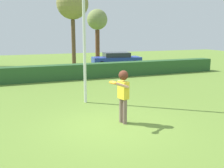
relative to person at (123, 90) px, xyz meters
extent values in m
plane|color=olive|center=(-0.47, -0.15, -1.12)|extent=(60.00, 60.00, 0.00)
cylinder|color=#7B615C|center=(0.03, -0.10, -0.70)|extent=(0.14, 0.14, 0.84)
cylinder|color=#7B615C|center=(-0.01, 0.10, -0.70)|extent=(0.14, 0.14, 0.84)
cube|color=yellow|center=(0.01, 0.00, 0.01)|extent=(0.29, 0.42, 0.58)
cylinder|color=tan|center=(-0.21, -0.29, 0.25)|extent=(0.62, 0.21, 0.30)
cylinder|color=tan|center=(-0.04, 0.23, -0.01)|extent=(0.09, 0.09, 0.62)
sphere|color=tan|center=(0.01, 0.00, 0.47)|extent=(0.22, 0.22, 0.22)
sphere|color=#52281B|center=(0.01, 0.00, 0.50)|extent=(0.32, 0.32, 0.32)
cylinder|color=orange|center=(-0.51, -0.36, 0.37)|extent=(0.23, 0.23, 0.06)
cylinder|color=silver|center=(-0.42, 3.03, 2.08)|extent=(0.12, 0.12, 6.39)
cube|color=#2C572B|center=(-0.47, 8.96, -0.64)|extent=(23.47, 0.90, 0.96)
cube|color=#263FA5|center=(5.51, 13.75, -0.54)|extent=(4.40, 2.27, 0.55)
cube|color=#2D333D|center=(5.51, 13.75, -0.07)|extent=(2.40, 1.85, 0.40)
cylinder|color=black|center=(7.08, 14.39, -0.82)|extent=(0.61, 0.18, 0.60)
cylinder|color=black|center=(6.85, 12.71, -0.82)|extent=(0.61, 0.18, 0.60)
cylinder|color=black|center=(4.17, 14.80, -0.82)|extent=(0.61, 0.18, 0.60)
cylinder|color=black|center=(3.94, 13.12, -0.82)|extent=(0.61, 0.18, 0.60)
cylinder|color=brown|center=(5.21, 18.02, 0.49)|extent=(0.44, 0.44, 3.21)
sphere|color=#7F8E4F|center=(5.21, 18.02, 3.11)|extent=(2.03, 2.03, 2.03)
cylinder|color=brown|center=(1.65, 13.48, 0.86)|extent=(0.32, 0.32, 3.97)
sphere|color=olive|center=(1.65, 13.48, 4.10)|extent=(2.50, 2.50, 2.50)
camera|label=1|loc=(-3.48, -7.75, 1.88)|focal=42.61mm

